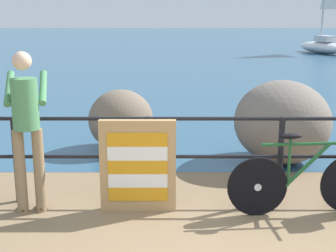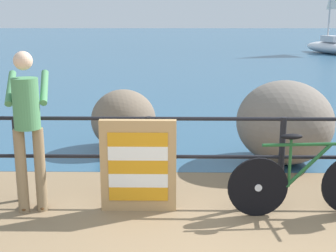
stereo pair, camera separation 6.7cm
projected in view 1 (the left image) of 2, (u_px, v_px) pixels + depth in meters
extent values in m
cube|color=#846B4C|center=(180.00, 62.00, 22.81)|extent=(120.00, 120.00, 0.10)
cube|color=#2D5675|center=(174.00, 37.00, 50.24)|extent=(120.00, 90.00, 0.01)
cylinder|color=black|center=(18.00, 160.00, 5.33)|extent=(0.07, 0.07, 1.02)
cylinder|color=black|center=(149.00, 160.00, 5.33)|extent=(0.07, 0.07, 1.02)
cylinder|color=black|center=(281.00, 160.00, 5.32)|extent=(0.07, 0.07, 1.02)
cylinder|color=black|center=(216.00, 119.00, 5.21)|extent=(7.66, 0.04, 0.04)
cylinder|color=black|center=(215.00, 157.00, 5.32)|extent=(7.66, 0.04, 0.04)
cylinder|color=black|center=(259.00, 187.00, 4.98)|extent=(0.66, 0.09, 0.66)
cylinder|color=#B7BCC6|center=(259.00, 187.00, 4.98)|extent=(0.08, 0.06, 0.08)
cylinder|color=#194C23|center=(308.00, 144.00, 4.92)|extent=(0.99, 0.12, 0.04)
cylinder|color=#194C23|center=(309.00, 165.00, 4.97)|extent=(0.50, 0.08, 0.50)
cylinder|color=#194C23|center=(290.00, 163.00, 4.95)|extent=(0.03, 0.03, 0.53)
ellipsoid|color=black|center=(292.00, 136.00, 4.88)|extent=(0.25, 0.12, 0.06)
cylinder|color=#8C7251|center=(22.00, 172.00, 5.03)|extent=(0.12, 0.12, 0.95)
ellipsoid|color=#513319|center=(25.00, 207.00, 5.19)|extent=(0.15, 0.27, 0.08)
cylinder|color=#8C7251|center=(41.00, 170.00, 5.07)|extent=(0.12, 0.12, 0.95)
ellipsoid|color=#513319|center=(43.00, 205.00, 5.22)|extent=(0.15, 0.27, 0.08)
cylinder|color=#4C8C59|center=(26.00, 104.00, 4.87)|extent=(0.28, 0.28, 0.55)
sphere|color=beige|center=(23.00, 61.00, 4.77)|extent=(0.20, 0.20, 0.20)
cylinder|color=#4C8C59|center=(10.00, 88.00, 5.04)|extent=(0.18, 0.52, 0.34)
cylinder|color=#4C8C59|center=(44.00, 87.00, 5.10)|extent=(0.18, 0.52, 0.34)
cube|color=tan|center=(139.00, 166.00, 5.08)|extent=(0.84, 0.09, 1.04)
cube|color=orange|center=(139.00, 194.00, 5.10)|extent=(0.66, 0.01, 0.16)
cube|color=white|center=(139.00, 181.00, 5.07)|extent=(0.66, 0.01, 0.16)
cube|color=orange|center=(139.00, 167.00, 5.03)|extent=(0.66, 0.01, 0.16)
cube|color=white|center=(139.00, 154.00, 5.00)|extent=(0.66, 0.01, 0.16)
cube|color=orange|center=(138.00, 140.00, 4.96)|extent=(0.66, 0.01, 0.16)
ellipsoid|color=slate|center=(283.00, 122.00, 6.79)|extent=(1.41, 1.51, 1.23)
ellipsoid|color=#776654|center=(122.00, 120.00, 7.49)|extent=(1.05, 1.06, 0.99)
ellipsoid|color=white|center=(324.00, 47.00, 27.75)|extent=(2.42, 4.59, 0.70)
cube|color=silver|center=(327.00, 39.00, 27.35)|extent=(1.11, 1.47, 0.36)
cylinder|color=#B2B2B7|center=(325.00, 6.00, 27.38)|extent=(0.10, 0.10, 4.20)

